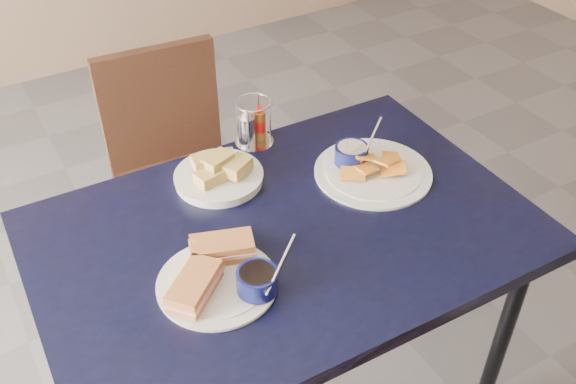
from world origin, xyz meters
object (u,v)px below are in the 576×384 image
dining_table (286,249)px  condiment_caddy (252,126)px  chair_far (172,158)px  bread_basket (219,173)px  sandwich_plate (221,274)px  plantain_plate (367,166)px

dining_table → condiment_caddy: size_ratio=8.73×
chair_far → bread_basket: 0.59m
dining_table → sandwich_plate: sandwich_plate is taller
chair_far → sandwich_plate: size_ratio=2.86×
chair_far → sandwich_plate: (-0.20, -0.84, 0.28)m
dining_table → bread_basket: bearing=103.3°
chair_far → plantain_plate: 0.79m
sandwich_plate → condiment_caddy: bearing=55.1°
dining_table → plantain_plate: bearing=16.4°
dining_table → bread_basket: (-0.06, 0.25, 0.09)m
chair_far → bread_basket: (-0.05, -0.51, 0.28)m
dining_table → bread_basket: bread_basket is taller
condiment_caddy → plantain_plate: bearing=-53.4°
dining_table → sandwich_plate: size_ratio=3.96×
plantain_plate → bread_basket: plantain_plate is taller
bread_basket → sandwich_plate: bearing=-114.6°
sandwich_plate → plantain_plate: bearing=18.7°
plantain_plate → condiment_caddy: (-0.20, 0.27, 0.04)m
sandwich_plate → bread_basket: bearing=65.4°
plantain_plate → bread_basket: bearing=156.2°
condiment_caddy → sandwich_plate: bearing=-124.9°
chair_far → plantain_plate: bearing=-65.1°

